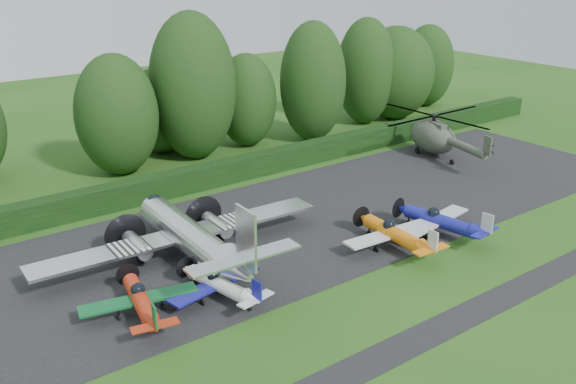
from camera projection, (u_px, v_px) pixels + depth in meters
ground at (365, 285)px, 39.56m from camera, size 160.00×160.00×0.00m
apron at (272, 231)px, 47.06m from camera, size 70.00×18.00×0.01m
taxiway_verge at (441, 328)px, 35.06m from camera, size 70.00×2.00×0.00m
hedgerow at (199, 189)px, 55.31m from camera, size 90.00×1.60×2.00m
transport_plane at (190, 236)px, 41.89m from camera, size 20.31×15.58×6.51m
light_plane_red at (141, 300)px, 35.75m from camera, size 6.69×7.04×2.57m
light_plane_white at (220, 284)px, 37.59m from camera, size 6.34×6.67×2.44m
light_plane_orange at (395, 234)px, 43.84m from camera, size 7.22×7.59×2.78m
light_plane_blue at (440, 221)px, 45.91m from camera, size 7.24×7.61×2.78m
helicopter at (433, 134)px, 63.41m from camera, size 12.84×15.03×4.13m
sign_board at (424, 128)px, 69.10m from camera, size 3.30×0.12×1.86m
tree_1 at (193, 87)px, 60.96m from camera, size 8.29×8.29×14.16m
tree_3 at (117, 115)px, 57.12m from camera, size 7.43×7.43×10.98m
tree_4 at (366, 71)px, 73.69m from camera, size 6.80×6.80×12.22m
tree_5 at (395, 73)px, 76.18m from camera, size 9.20×9.20×11.00m
tree_6 at (247, 100)px, 65.69m from camera, size 6.18×6.18×9.61m
tree_8 at (427, 66)px, 82.51m from camera, size 6.82×6.82×10.42m
tree_9 at (313, 82)px, 66.95m from camera, size 6.96×6.96×12.61m
tree_11 at (160, 110)px, 63.88m from camera, size 7.87×7.87×8.52m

